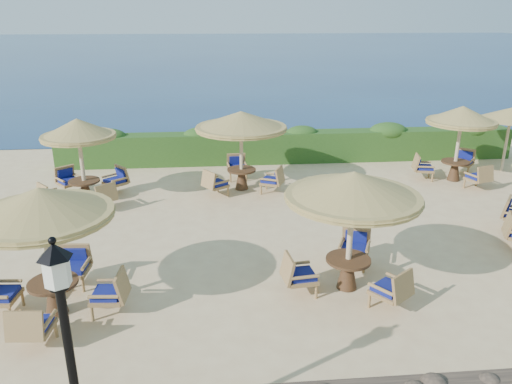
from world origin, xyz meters
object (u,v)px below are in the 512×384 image
(cafe_set_3, at_px, (80,151))
(cafe_set_4, at_px, (241,132))
(cafe_set_0, at_px, (45,231))
(lamp_post, at_px, (73,376))
(cafe_set_1, at_px, (352,206))
(cafe_set_5, at_px, (460,131))
(extra_parasol, at_px, (511,114))

(cafe_set_3, relative_size, cafe_set_4, 0.88)
(cafe_set_0, bearing_deg, lamp_post, -69.44)
(cafe_set_0, distance_m, cafe_set_3, 6.37)
(cafe_set_1, xyz_separation_m, cafe_set_5, (5.70, 6.87, -0.12))
(extra_parasol, bearing_deg, cafe_set_0, -149.74)
(cafe_set_3, bearing_deg, cafe_set_4, 8.26)
(cafe_set_3, bearing_deg, lamp_post, -77.36)
(extra_parasol, height_order, cafe_set_3, cafe_set_3)
(lamp_post, relative_size, cafe_set_0, 1.16)
(extra_parasol, height_order, cafe_set_4, cafe_set_4)
(cafe_set_1, relative_size, cafe_set_5, 1.05)
(cafe_set_0, height_order, cafe_set_3, same)
(cafe_set_4, bearing_deg, cafe_set_0, -120.45)
(lamp_post, height_order, cafe_set_3, lamp_post)
(lamp_post, xyz_separation_m, extra_parasol, (12.60, 12.00, 0.62))
(cafe_set_4, bearing_deg, cafe_set_3, -171.74)
(cafe_set_0, bearing_deg, extra_parasol, 30.26)
(lamp_post, bearing_deg, extra_parasol, 43.60)
(cafe_set_0, distance_m, cafe_set_4, 8.16)
(cafe_set_1, height_order, cafe_set_5, same)
(cafe_set_0, bearing_deg, cafe_set_1, 4.07)
(cafe_set_3, bearing_deg, cafe_set_1, -40.70)
(cafe_set_3, distance_m, cafe_set_5, 12.59)
(cafe_set_3, bearing_deg, cafe_set_5, 4.47)
(cafe_set_0, distance_m, cafe_set_5, 13.79)
(cafe_set_4, height_order, cafe_set_5, same)
(lamp_post, xyz_separation_m, cafe_set_0, (-1.43, 3.81, 0.23))
(cafe_set_4, bearing_deg, lamp_post, -104.00)
(cafe_set_4, distance_m, cafe_set_5, 7.58)
(lamp_post, xyz_separation_m, cafe_set_3, (-2.27, 10.13, 0.09))
(cafe_set_0, relative_size, cafe_set_4, 0.95)
(cafe_set_1, bearing_deg, cafe_set_0, -175.93)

